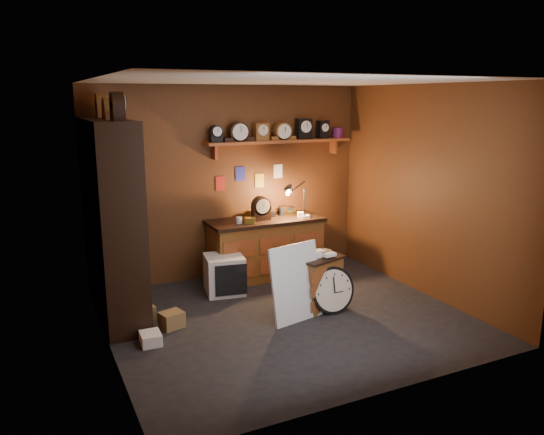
{
  "coord_description": "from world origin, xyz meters",
  "views": [
    {
      "loc": [
        -2.67,
        -5.15,
        2.53
      ],
      "look_at": [
        -0.03,
        0.35,
        1.14
      ],
      "focal_mm": 35.0,
      "sensor_mm": 36.0,
      "label": 1
    }
  ],
  "objects": [
    {
      "name": "mini_fridge",
      "position": [
        -0.37,
        1.1,
        0.25
      ],
      "size": [
        0.56,
        0.58,
        0.51
      ],
      "rotation": [
        0.0,
        0.0,
        -0.17
      ],
      "color": "silver",
      "rests_on": "ground"
    },
    {
      "name": "room_shell",
      "position": [
        0.04,
        0.11,
        1.72
      ],
      "size": [
        4.02,
        3.62,
        2.71
      ],
      "color": "#572F14",
      "rests_on": "ground"
    },
    {
      "name": "floor_box_c",
      "position": [
        -1.29,
        0.33,
        0.09
      ],
      "size": [
        0.29,
        0.26,
        0.18
      ],
      "primitive_type": "cube",
      "rotation": [
        0.0,
        0.0,
        0.27
      ],
      "color": "olive",
      "rests_on": "ground"
    },
    {
      "name": "white_panel",
      "position": [
        0.08,
        -0.06,
        0.0
      ],
      "size": [
        0.71,
        0.33,
        0.91
      ],
      "primitive_type": "cube",
      "rotation": [
        -0.17,
        0.0,
        0.22
      ],
      "color": "silver",
      "rests_on": "ground"
    },
    {
      "name": "floor_box_a",
      "position": [
        -1.54,
        0.7,
        0.08
      ],
      "size": [
        0.28,
        0.25,
        0.16
      ],
      "primitive_type": "cube",
      "rotation": [
        0.0,
        0.0,
        0.13
      ],
      "color": "olive",
      "rests_on": "ground"
    },
    {
      "name": "floor",
      "position": [
        0.0,
        0.0,
        0.0
      ],
      "size": [
        4.0,
        4.0,
        0.0
      ],
      "primitive_type": "plane",
      "color": "black",
      "rests_on": "ground"
    },
    {
      "name": "workbench",
      "position": [
        0.4,
        1.47,
        0.47
      ],
      "size": [
        1.65,
        0.66,
        1.36
      ],
      "color": "brown",
      "rests_on": "ground"
    },
    {
      "name": "shelving_unit",
      "position": [
        -1.79,
        0.98,
        1.25
      ],
      "size": [
        0.47,
        1.6,
        2.58
      ],
      "color": "black",
      "rests_on": "ground"
    },
    {
      "name": "big_round_clock",
      "position": [
        0.56,
        -0.08,
        0.28
      ],
      "size": [
        0.57,
        0.18,
        0.57
      ],
      "color": "black",
      "rests_on": "ground"
    },
    {
      "name": "low_cabinet",
      "position": [
        0.47,
        0.17,
        0.36
      ],
      "size": [
        0.69,
        0.64,
        0.74
      ],
      "rotation": [
        0.0,
        0.0,
        0.32
      ],
      "color": "brown",
      "rests_on": "ground"
    },
    {
      "name": "floor_box_b",
      "position": [
        -1.6,
        0.02,
        0.06
      ],
      "size": [
        0.22,
        0.26,
        0.12
      ],
      "primitive_type": "cube",
      "rotation": [
        0.0,
        0.0,
        -0.04
      ],
      "color": "white",
      "rests_on": "ground"
    }
  ]
}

